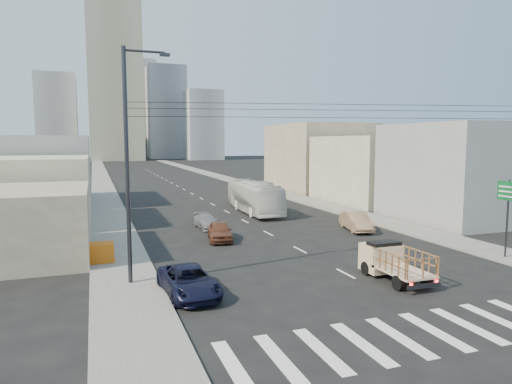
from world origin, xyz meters
TOP-DOWN VIEW (x-y plane):
  - ground at (0.00, 0.00)m, footprint 420.00×420.00m
  - sidewalk_left at (-11.75, 70.00)m, footprint 3.50×180.00m
  - sidewalk_right at (11.75, 70.00)m, footprint 3.50×180.00m
  - crosswalk at (0.02, -6.00)m, footprint 18.59×3.80m
  - lane_dashes at (0.00, 53.00)m, footprint 0.15×104.00m
  - flatbed_pickup at (1.78, 0.17)m, footprint 1.95×4.41m
  - navy_pickup at (-8.98, 1.40)m, footprint 2.63×5.07m
  - city_bus at (2.56, 24.66)m, footprint 3.20×11.85m
  - sedan_brown at (-4.37, 12.74)m, footprint 2.40×4.43m
  - sedan_tan at (7.31, 12.62)m, footprint 2.60×4.86m
  - sedan_grey at (-4.16, 17.78)m, footprint 1.80×4.08m
  - green_sign at (11.16, 1.50)m, footprint 0.18×1.60m
  - streetlamp_left at (-11.39, 4.00)m, footprint 2.36×0.25m
  - overhead_wires at (0.00, 1.50)m, footprint 23.01×5.02m
  - crate_stack at (-13.00, 8.82)m, footprint 1.80×1.20m
  - bldg_right_near at (19.00, 14.00)m, footprint 10.00×12.00m
  - bldg_right_mid at (19.50, 28.00)m, footprint 11.00×14.00m
  - bldg_right_far at (20.00, 44.00)m, footprint 12.00×16.00m
  - bldg_left_near at (-18.00, 12.00)m, footprint 9.00×10.00m
  - bldg_left_mid at (-19.00, 24.00)m, footprint 11.00×12.00m
  - bldg_left_far at (-19.50, 39.00)m, footprint 12.00×16.00m
  - high_rise_tower at (-4.00, 170.00)m, footprint 20.00×20.00m
  - midrise_ne at (18.00, 185.00)m, footprint 16.00×16.00m
  - midrise_nw at (-26.00, 180.00)m, footprint 15.00×15.00m
  - midrise_back at (6.00, 200.00)m, footprint 18.00×18.00m
  - midrise_east at (30.00, 165.00)m, footprint 14.00×14.00m

SIDE VIEW (x-z plane):
  - ground at x=0.00m, z-range 0.00..0.00m
  - lane_dashes at x=0.00m, z-range 0.00..0.01m
  - crosswalk at x=0.02m, z-range 0.00..0.01m
  - sidewalk_left at x=-11.75m, z-range 0.00..0.12m
  - sidewalk_right at x=11.75m, z-range 0.00..0.12m
  - sedan_grey at x=-4.16m, z-range 0.00..1.16m
  - navy_pickup at x=-8.98m, z-range 0.00..1.36m
  - crate_stack at x=-13.00m, z-range 0.12..1.26m
  - sedan_brown at x=-4.37m, z-range 0.00..1.43m
  - sedan_tan at x=7.31m, z-range 0.00..1.52m
  - flatbed_pickup at x=1.78m, z-range 0.14..2.04m
  - city_bus at x=2.56m, z-range 0.00..3.27m
  - bldg_left_near at x=-18.00m, z-range 0.00..4.40m
  - bldg_left_mid at x=-19.00m, z-range 0.00..6.00m
  - green_sign at x=11.16m, z-range 1.24..6.24m
  - bldg_right_mid at x=19.50m, z-range 0.00..8.00m
  - bldg_left_far at x=-19.50m, z-range 0.00..8.00m
  - bldg_right_near at x=19.00m, z-range 0.00..9.00m
  - bldg_right_far at x=20.00m, z-range 0.00..10.00m
  - streetlamp_left at x=-11.39m, z-range 0.44..12.44m
  - overhead_wires at x=0.00m, z-range 8.60..9.33m
  - midrise_east at x=30.00m, z-range 0.00..28.00m
  - midrise_nw at x=-26.00m, z-range 0.00..34.00m
  - midrise_ne at x=18.00m, z-range 0.00..40.00m
  - midrise_back at x=6.00m, z-range 0.00..44.00m
  - high_rise_tower at x=-4.00m, z-range 0.00..60.00m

